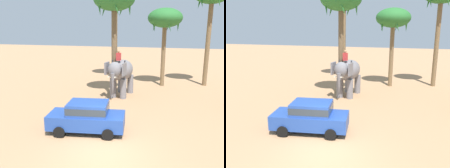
# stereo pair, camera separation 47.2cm
# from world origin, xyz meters

# --- Properties ---
(ground_plane) EXTENTS (120.00, 120.00, 0.00)m
(ground_plane) POSITION_xyz_m (0.00, 0.00, 0.00)
(ground_plane) COLOR tan
(car_sedan_foreground) EXTENTS (4.32, 2.36, 1.70)m
(car_sedan_foreground) POSITION_xyz_m (-1.59, 1.97, 0.93)
(car_sedan_foreground) COLOR #23479E
(car_sedan_foreground) RESTS_ON ground
(elephant_with_mahout) EXTENTS (1.96, 3.96, 3.88)m
(elephant_with_mahout) POSITION_xyz_m (-1.51, 9.39, 1.99)
(elephant_with_mahout) COLOR slate
(elephant_with_mahout) RESTS_ON ground
(palm_tree_behind_elephant) EXTENTS (3.20, 3.20, 8.62)m
(palm_tree_behind_elephant) POSITION_xyz_m (-2.04, 9.14, 7.45)
(palm_tree_behind_elephant) COLOR brown
(palm_tree_behind_elephant) RESTS_ON ground
(palm_tree_left_of_road) EXTENTS (3.20, 3.20, 7.37)m
(palm_tree_left_of_road) POSITION_xyz_m (1.54, 14.01, 6.28)
(palm_tree_left_of_road) COLOR brown
(palm_tree_left_of_road) RESTS_ON ground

